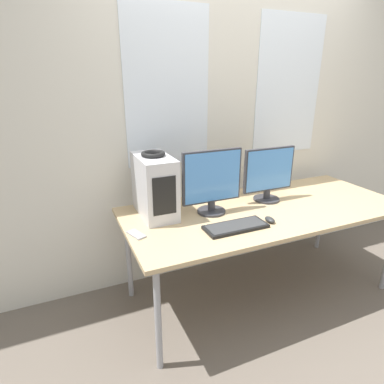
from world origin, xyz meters
name	(u,v)px	position (x,y,z in m)	size (l,w,h in m)	color
ground_plane	(295,329)	(0.00, 0.00, 0.00)	(14.00, 14.00, 0.00)	#665B51
wall_back	(230,115)	(0.00, 1.02, 1.35)	(8.00, 0.07, 2.70)	beige
desk	(265,213)	(0.00, 0.45, 0.70)	(2.08, 0.89, 0.74)	tan
pc_tower	(155,186)	(-0.78, 0.66, 0.95)	(0.22, 0.42, 0.42)	silver
headphones	(153,154)	(-0.78, 0.66, 1.17)	(0.16, 0.16, 0.03)	black
monitor_main	(212,181)	(-0.40, 0.53, 0.97)	(0.44, 0.20, 0.45)	#333338
monitor_right_near	(269,174)	(0.10, 0.57, 0.95)	(0.43, 0.20, 0.41)	#333338
keyboard	(236,227)	(-0.38, 0.24, 0.75)	(0.41, 0.17, 0.02)	black
mouse	(270,220)	(-0.12, 0.23, 0.76)	(0.05, 0.09, 0.03)	#2D2D2D
cell_phone	(136,234)	(-0.98, 0.40, 0.74)	(0.10, 0.15, 0.01)	#99999E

